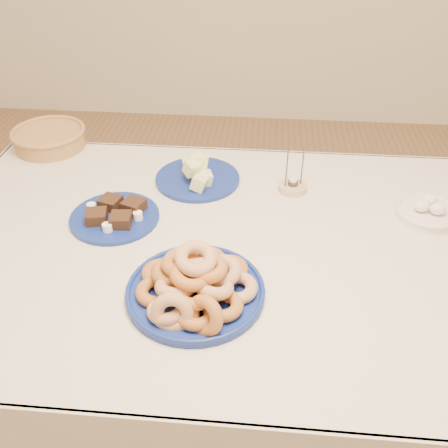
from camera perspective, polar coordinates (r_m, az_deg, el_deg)
The scene contains 8 objects.
ground at distance 1.94m, azimuth 0.14°, elevation -19.69°, with size 5.00×5.00×0.00m, color olive.
dining_table at distance 1.46m, azimuth 0.18°, elevation -5.38°, with size 1.71×1.11×0.75m.
donut_platter at distance 1.20m, azimuth -3.34°, elevation -6.84°, with size 0.39×0.39×0.15m.
melon_plate at distance 1.64m, azimuth -3.05°, elevation 5.73°, with size 0.28×0.28×0.10m.
brownie_plate at distance 1.50m, azimuth -12.36°, elevation 0.98°, with size 0.26×0.26×0.05m.
wicker_basket at distance 1.96m, azimuth -19.35°, elevation 9.32°, with size 0.35×0.35×0.07m.
candle_holder at distance 1.61m, azimuth 7.86°, elevation 4.27°, with size 0.12×0.12×0.15m.
egg_bowl at distance 1.59m, azimuth 22.25°, elevation 1.35°, with size 0.19×0.19×0.06m.
Camera 1 is at (0.09, -1.08, 1.61)m, focal length 40.00 mm.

